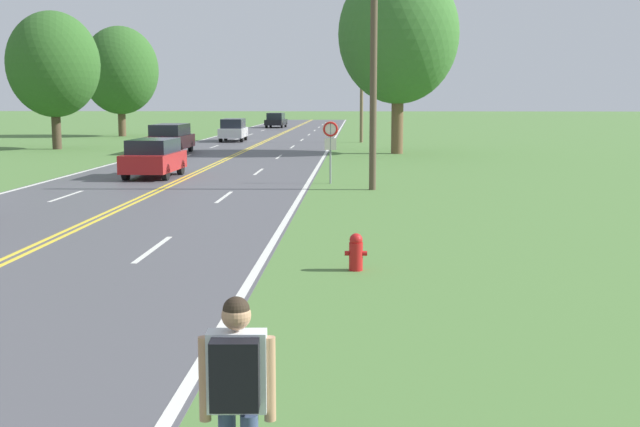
% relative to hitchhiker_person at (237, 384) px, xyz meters
% --- Properties ---
extents(hitchhiker_person, '(0.58, 0.42, 1.70)m').
position_rel_hitchhiker_person_xyz_m(hitchhiker_person, '(0.00, 0.00, 0.00)').
color(hitchhiker_person, '#38476B').
rests_on(hitchhiker_person, ground).
extents(fire_hydrant, '(0.42, 0.26, 0.70)m').
position_rel_hitchhiker_person_xyz_m(fire_hydrant, '(0.87, 8.86, -0.69)').
color(fire_hydrant, red).
rests_on(fire_hydrant, ground).
extents(traffic_sign, '(0.60, 0.10, 2.33)m').
position_rel_hitchhiker_person_xyz_m(traffic_sign, '(-0.13, 24.08, 0.70)').
color(traffic_sign, gray).
rests_on(traffic_sign, ground).
extents(utility_pole_midground, '(1.80, 0.24, 8.02)m').
position_rel_hitchhiker_person_xyz_m(utility_pole_midground, '(1.40, 22.15, 3.12)').
color(utility_pole_midground, brown).
rests_on(utility_pole_midground, ground).
extents(utility_pole_far, '(1.80, 0.24, 7.57)m').
position_rel_hitchhiker_person_xyz_m(utility_pole_far, '(1.12, 52.53, 2.89)').
color(utility_pole_far, brown).
rests_on(utility_pole_far, ground).
extents(tree_left_verge, '(6.32, 6.32, 9.11)m').
position_rel_hitchhiker_person_xyz_m(tree_left_verge, '(-18.97, 61.19, 4.42)').
color(tree_left_verge, brown).
rests_on(tree_left_verge, ground).
extents(tree_behind_sign, '(5.66, 5.66, 8.50)m').
position_rel_hitchhiker_person_xyz_m(tree_behind_sign, '(-17.99, 43.81, 4.19)').
color(tree_behind_sign, '#473828').
rests_on(tree_behind_sign, ground).
extents(tree_mid_treeline, '(6.83, 6.83, 10.70)m').
position_rel_hitchhiker_person_xyz_m(tree_mid_treeline, '(3.13, 40.73, 5.70)').
color(tree_mid_treeline, brown).
rests_on(tree_mid_treeline, ground).
extents(car_red_hatchback_mid_near, '(1.86, 3.92, 1.55)m').
position_rel_hitchhiker_person_xyz_m(car_red_hatchback_mid_near, '(-7.30, 26.07, -0.22)').
color(car_red_hatchback_mid_near, black).
rests_on(car_red_hatchback_mid_near, ground).
extents(car_maroon_van_mid_far, '(1.94, 4.90, 1.69)m').
position_rel_hitchhiker_person_xyz_m(car_maroon_van_mid_far, '(-9.96, 40.27, -0.15)').
color(car_maroon_van_mid_far, black).
rests_on(car_maroon_van_mid_far, ground).
extents(car_silver_suv_receding, '(1.87, 4.62, 1.66)m').
position_rel_hitchhiker_person_xyz_m(car_silver_suv_receding, '(-8.36, 53.53, -0.16)').
color(car_silver_suv_receding, black).
rests_on(car_silver_suv_receding, ground).
extents(car_black_sedan_distant, '(2.10, 4.85, 1.60)m').
position_rel_hitchhiker_person_xyz_m(car_black_sedan_distant, '(-8.06, 81.75, -0.23)').
color(car_black_sedan_distant, black).
rests_on(car_black_sedan_distant, ground).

